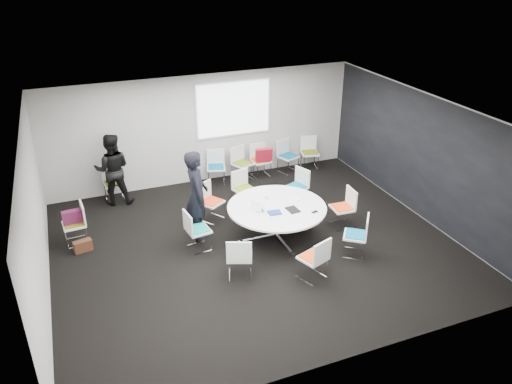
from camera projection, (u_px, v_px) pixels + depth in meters
name	position (u px, v px, depth m)	size (l,w,h in m)	color
room_shell	(259.00, 183.00, 9.81)	(8.08, 7.08, 2.88)	black
conference_table	(277.00, 215.00, 10.45)	(2.07, 2.07, 0.73)	silver
projection_screen	(234.00, 109.00, 12.73)	(1.90, 0.03, 1.35)	white
chair_ring_a	(342.00, 215.00, 10.98)	(0.47, 0.49, 0.88)	silver
chair_ring_b	(296.00, 194.00, 11.91)	(0.58, 0.59, 0.88)	silver
chair_ring_c	(244.00, 196.00, 11.80)	(0.56, 0.55, 0.88)	silver
chair_ring_d	(211.00, 209.00, 11.23)	(0.63, 0.63, 0.88)	silver
chair_ring_e	(198.00, 237.00, 10.13)	(0.50, 0.51, 0.88)	silver
chair_ring_f	(240.00, 264.00, 9.27)	(0.59, 0.59, 0.88)	silver
chair_ring_g	(313.00, 266.00, 9.23)	(0.59, 0.58, 0.88)	silver
chair_ring_h	(355.00, 243.00, 9.95)	(0.63, 0.64, 0.88)	silver
chair_back_a	(216.00, 173.00, 12.98)	(0.57, 0.56, 0.88)	silver
chair_back_b	(242.00, 170.00, 13.19)	(0.58, 0.58, 0.88)	silver
chair_back_c	(261.00, 167.00, 13.38)	(0.49, 0.48, 0.88)	silver
chair_back_d	(288.00, 162.00, 13.64)	(0.59, 0.58, 0.88)	silver
chair_back_e	(309.00, 159.00, 13.87)	(0.55, 0.54, 0.88)	silver
chair_spare_left	(76.00, 231.00, 10.35)	(0.48, 0.49, 0.88)	silver
chair_person_back	(115.00, 189.00, 12.12)	(0.50, 0.49, 0.88)	silver
person_main	(197.00, 195.00, 10.28)	(0.71, 0.47, 1.95)	black
person_back	(112.00, 169.00, 11.72)	(0.85, 0.66, 1.75)	black
laptop	(260.00, 208.00, 10.26)	(0.32, 0.21, 0.03)	#333338
laptop_lid	(256.00, 206.00, 10.12)	(0.30, 0.02, 0.22)	silver
notebook_black	(293.00, 210.00, 10.21)	(0.22, 0.30, 0.02)	black
tablet_folio	(275.00, 213.00, 10.09)	(0.26, 0.20, 0.03)	navy
papers_right	(294.00, 199.00, 10.65)	(0.30, 0.21, 0.00)	white
papers_front	(309.00, 202.00, 10.55)	(0.30, 0.21, 0.00)	silver
cup	(266.00, 197.00, 10.65)	(0.08, 0.08, 0.09)	white
phone	(315.00, 212.00, 10.14)	(0.14, 0.07, 0.01)	black
maroon_bag	(73.00, 217.00, 10.19)	(0.40, 0.14, 0.28)	#541637
brown_bag	(83.00, 246.00, 10.13)	(0.36, 0.16, 0.24)	#462616
red_jacket	(264.00, 155.00, 13.00)	(0.44, 0.10, 0.35)	maroon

